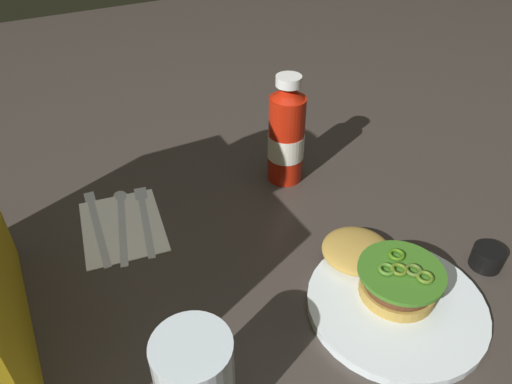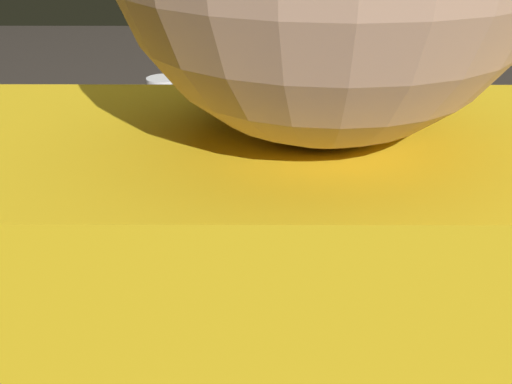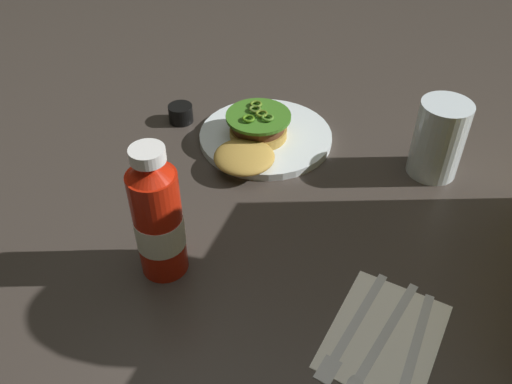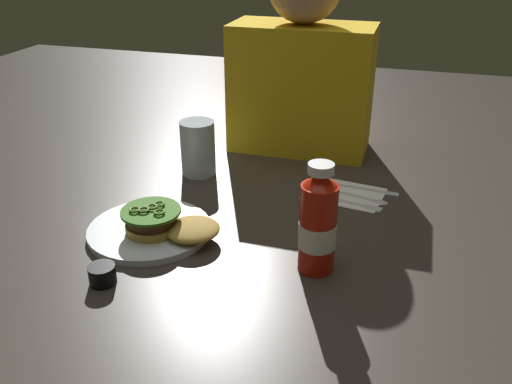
% 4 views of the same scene
% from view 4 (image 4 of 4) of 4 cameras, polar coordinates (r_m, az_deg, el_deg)
% --- Properties ---
extents(ground_plane, '(3.00, 3.00, 0.00)m').
position_cam_4_polar(ground_plane, '(1.12, -5.37, -4.05)').
color(ground_plane, '#39322C').
extents(dinner_plate, '(0.25, 0.25, 0.01)m').
position_cam_4_polar(dinner_plate, '(1.13, -11.07, -3.91)').
color(dinner_plate, white).
rests_on(dinner_plate, ground_plane).
extents(burger_sandwich, '(0.20, 0.12, 0.05)m').
position_cam_4_polar(burger_sandwich, '(1.09, -9.31, -3.25)').
color(burger_sandwich, '#B0893B').
rests_on(burger_sandwich, dinner_plate).
extents(ketchup_bottle, '(0.07, 0.07, 0.21)m').
position_cam_4_polar(ketchup_bottle, '(0.96, 6.48, -3.36)').
color(ketchup_bottle, red).
rests_on(ketchup_bottle, ground_plane).
extents(water_glass, '(0.08, 0.08, 0.14)m').
position_cam_4_polar(water_glass, '(1.35, -6.09, 4.60)').
color(water_glass, silver).
rests_on(water_glass, ground_plane).
extents(condiment_cup, '(0.05, 0.05, 0.03)m').
position_cam_4_polar(condiment_cup, '(1.00, -15.78, -8.31)').
color(condiment_cup, black).
rests_on(condiment_cup, ground_plane).
extents(napkin, '(0.19, 0.15, 0.00)m').
position_cam_4_polar(napkin, '(1.28, 9.20, -0.13)').
color(napkin, white).
rests_on(napkin, ground_plane).
extents(fork_utensil, '(0.19, 0.06, 0.00)m').
position_cam_4_polar(fork_utensil, '(1.24, 9.52, -0.92)').
color(fork_utensil, silver).
rests_on(fork_utensil, napkin).
extents(spoon_utensil, '(0.20, 0.06, 0.00)m').
position_cam_4_polar(spoon_utensil, '(1.27, 10.48, -0.31)').
color(spoon_utensil, silver).
rests_on(spoon_utensil, napkin).
extents(butter_knife, '(0.21, 0.03, 0.00)m').
position_cam_4_polar(butter_knife, '(1.31, 10.82, 0.51)').
color(butter_knife, silver).
rests_on(butter_knife, napkin).
extents(diner_person, '(0.37, 0.19, 0.52)m').
position_cam_4_polar(diner_person, '(1.46, 4.81, 12.95)').
color(diner_person, gold).
rests_on(diner_person, ground_plane).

